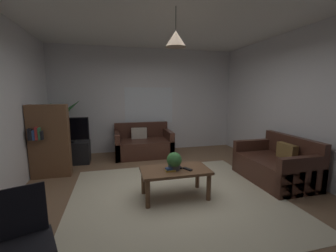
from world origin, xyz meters
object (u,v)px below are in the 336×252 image
object	(u,v)px
book_on_table_1	(170,169)
potted_palm_corner	(65,132)
remote_on_table_1	(188,169)
folding_chair	(24,236)
couch_under_window	(143,145)
bookshelf_corner	(49,141)
book_on_table_0	(170,170)
tv	(67,130)
pendant_lamp	(176,39)
couch_right_side	(276,166)
potted_plant_on_table	(174,160)
remote_on_table_0	(179,167)
tv_stand	(69,153)
coffee_table	(175,174)

from	to	relation	value
book_on_table_1	potted_palm_corner	distance (m)	3.38
remote_on_table_1	folding_chair	bearing A→B (deg)	-171.33
couch_under_window	bookshelf_corner	xyz separation A→B (m)	(-1.92, -1.00, 0.43)
book_on_table_0	tv	bearing A→B (deg)	129.84
folding_chair	book_on_table_0	bearing A→B (deg)	39.12
potted_palm_corner	pendant_lamp	world-z (taller)	pendant_lamp
book_on_table_1	remote_on_table_1	size ratio (longest dim) A/B	0.77
couch_right_side	potted_palm_corner	xyz separation A→B (m)	(-4.05, 2.50, 0.39)
remote_on_table_1	potted_plant_on_table	bearing A→B (deg)	143.09
book_on_table_1	bookshelf_corner	distance (m)	2.48
potted_palm_corner	pendant_lamp	distance (m)	3.79
bookshelf_corner	book_on_table_0	bearing A→B (deg)	-35.82
couch_under_window	remote_on_table_0	bearing A→B (deg)	-83.64
couch_under_window	folding_chair	bearing A→B (deg)	-111.20
couch_right_side	book_on_table_0	world-z (taller)	couch_right_side
book_on_table_1	folding_chair	distance (m)	1.95
couch_right_side	tv	size ratio (longest dim) A/B	1.48
remote_on_table_0	tv_stand	size ratio (longest dim) A/B	0.18
potted_plant_on_table	tv	xyz separation A→B (m)	(-1.88, 2.15, 0.18)
book_on_table_0	tv	distance (m)	2.86
remote_on_table_1	folding_chair	distance (m)	2.16
book_on_table_0	remote_on_table_1	size ratio (longest dim) A/B	0.93
book_on_table_1	couch_under_window	bearing A→B (deg)	91.88
book_on_table_0	tv	world-z (taller)	tv
couch_under_window	remote_on_table_0	world-z (taller)	couch_under_window
coffee_table	tv	size ratio (longest dim) A/B	1.14
remote_on_table_0	pendant_lamp	xyz separation A→B (m)	(-0.08, -0.05, 1.90)
tv_stand	bookshelf_corner	xyz separation A→B (m)	(-0.19, -0.76, 0.46)
book_on_table_0	folding_chair	size ratio (longest dim) A/B	0.17
book_on_table_1	potted_plant_on_table	bearing A→B (deg)	21.03
couch_under_window	couch_right_side	size ratio (longest dim) A/B	1.05
book_on_table_1	remote_on_table_1	world-z (taller)	book_on_table_1
book_on_table_0	pendant_lamp	distance (m)	1.91
book_on_table_1	tv_stand	size ratio (longest dim) A/B	0.14
potted_palm_corner	book_on_table_0	bearing A→B (deg)	-54.08
couch_under_window	folding_chair	world-z (taller)	folding_chair
coffee_table	remote_on_table_0	distance (m)	0.13
book_on_table_1	tv	distance (m)	2.85
tv_stand	pendant_lamp	xyz separation A→B (m)	(1.91, -2.14, 2.12)
tv_stand	potted_palm_corner	world-z (taller)	potted_palm_corner
book_on_table_0	remote_on_table_0	size ratio (longest dim) A/B	0.93
tv	potted_plant_on_table	bearing A→B (deg)	-48.78
book_on_table_0	potted_plant_on_table	world-z (taller)	potted_plant_on_table
pendant_lamp	couch_right_side	bearing A→B (deg)	4.81
potted_plant_on_table	book_on_table_1	bearing A→B (deg)	-158.97
tv_stand	book_on_table_1	bearing A→B (deg)	-50.53
remote_on_table_0	book_on_table_0	bearing A→B (deg)	-150.11
book_on_table_1	remote_on_table_0	xyz separation A→B (m)	(0.18, 0.12, -0.03)
book_on_table_1	folding_chair	xyz separation A→B (m)	(-1.51, -1.23, 0.01)
remote_on_table_0	potted_plant_on_table	xyz separation A→B (m)	(-0.11, -0.09, 0.14)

